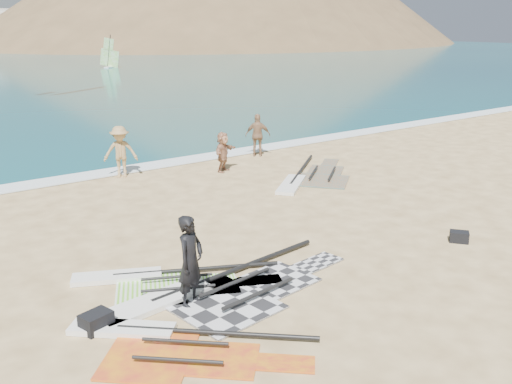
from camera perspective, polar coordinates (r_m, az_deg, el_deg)
ground at (r=13.60m, az=6.34°, el=-8.75°), size 300.00×300.00×0.00m
surf_line at (r=23.58m, az=-14.35°, el=1.85°), size 300.00×1.20×0.04m
headland_main at (r=167.54m, az=-2.71°, el=14.64°), size 143.00×143.00×45.00m
headland_minor at (r=196.76m, az=4.37°, el=14.91°), size 70.00×70.00×28.00m
rig_grey at (r=12.88m, az=-3.98°, el=-9.95°), size 6.27×2.72×0.20m
rig_green at (r=13.53m, az=-9.70°, el=-8.82°), size 4.56×3.26×0.19m
rig_orange at (r=22.05m, az=5.36°, el=1.43°), size 5.48×4.50×0.20m
rig_red at (r=11.13m, az=-9.15°, el=-14.76°), size 3.96×4.19×0.19m
gear_bag_near at (r=11.85m, az=-15.68°, el=-12.38°), size 0.67×0.56×0.37m
gear_bag_far at (r=16.66m, az=19.65°, el=-4.23°), size 0.58×0.61×0.30m
person_wetsuit at (r=12.08m, az=-6.56°, el=-6.91°), size 0.87×0.77×2.01m
beachgoer_mid at (r=22.68m, az=-13.41°, el=3.95°), size 1.49×1.27×2.00m
beachgoer_back at (r=25.59m, az=0.19°, el=5.70°), size 1.16×1.06×1.91m
beachgoer_right at (r=22.94m, az=-3.32°, el=4.03°), size 1.54×1.17×1.62m
windsurfer_right at (r=79.27m, az=-14.44°, el=12.85°), size 2.23×2.23×4.28m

